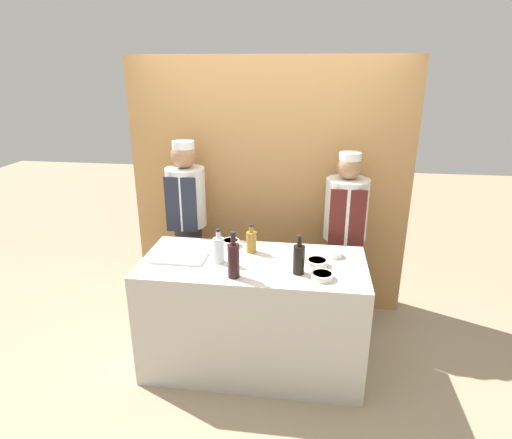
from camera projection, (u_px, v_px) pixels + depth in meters
ground_plane at (253, 362)px, 3.53m from camera, size 14.00×14.00×0.00m
cabinet_wall at (269, 187)px, 4.12m from camera, size 2.62×0.18×2.40m
counter at (253, 314)px, 3.38m from camera, size 1.70×0.78×0.91m
sauce_bowl_purple at (335, 254)px, 3.30m from camera, size 0.12×0.12×0.04m
sauce_bowl_green at (231, 242)px, 3.49m from camera, size 0.14×0.14×0.05m
sauce_bowl_white at (317, 262)px, 3.14m from camera, size 0.16×0.16×0.05m
sauce_bowl_orange at (322, 276)px, 2.95m from camera, size 0.16×0.16×0.04m
cutting_board at (180, 258)px, 3.26m from camera, size 0.39×0.24×0.02m
bottle_clear at (219, 249)px, 3.17m from camera, size 0.08×0.08×0.27m
bottle_wine at (234, 260)px, 2.94m from camera, size 0.08×0.08×0.34m
bottle_vinegar at (251, 241)px, 3.36m from camera, size 0.08×0.08×0.23m
bottle_soy at (299, 259)px, 3.00m from camera, size 0.08×0.08×0.29m
chef_left at (188, 223)px, 3.97m from camera, size 0.35×0.35×1.69m
chef_right at (344, 236)px, 3.81m from camera, size 0.37×0.37×1.63m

